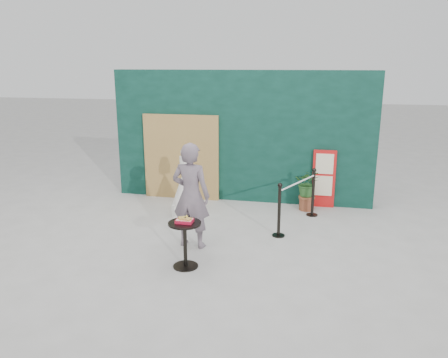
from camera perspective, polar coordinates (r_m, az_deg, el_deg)
ground at (r=7.57m, az=-1.91°, el=-9.64°), size 60.00×60.00×0.00m
back_wall at (r=10.11m, az=2.30°, el=5.53°), size 6.00×0.30×3.00m
bamboo_fence at (r=10.33m, az=-5.62°, el=2.85°), size 1.80×0.08×2.00m
woman at (r=7.55m, az=-4.34°, el=-2.18°), size 0.73×0.52×1.86m
menu_board at (r=9.96m, az=12.89°, el=0.01°), size 0.50×0.07×1.30m
statue at (r=9.23m, az=-5.03°, el=-1.19°), size 0.57×0.57×1.46m
cafe_table at (r=6.93m, az=-5.12°, el=-7.63°), size 0.52×0.52×0.75m
food_basket at (r=6.82m, az=-5.16°, el=-5.38°), size 0.26×0.19×0.11m
planter at (r=9.70m, az=10.84°, el=-1.01°), size 0.54×0.46×0.91m
stanchion_barrier at (r=8.76m, az=9.54°, el=-2.91°), size 0.84×1.54×1.03m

